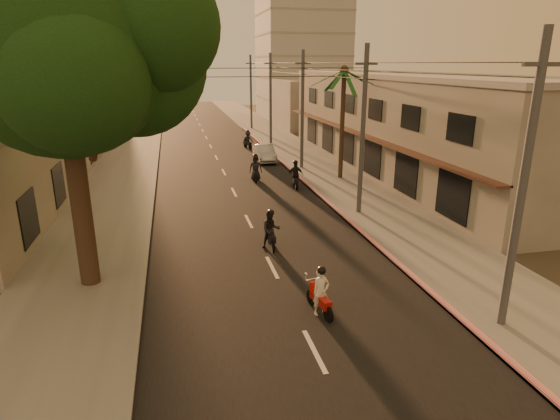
% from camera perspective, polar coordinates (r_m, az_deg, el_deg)
% --- Properties ---
extents(ground, '(160.00, 160.00, 0.00)m').
position_cam_1_polar(ground, '(17.60, 0.38, -9.67)').
color(ground, '#383023').
rests_on(ground, ground).
extents(road, '(10.00, 140.00, 0.02)m').
position_cam_1_polar(road, '(36.32, -6.87, 4.59)').
color(road, black).
rests_on(road, ground).
extents(sidewalk_right, '(5.00, 140.00, 0.12)m').
position_cam_1_polar(sidewalk_right, '(37.80, 4.55, 5.25)').
color(sidewalk_right, slate).
rests_on(sidewalk_right, ground).
extents(sidewalk_left, '(5.00, 140.00, 0.12)m').
position_cam_1_polar(sidewalk_left, '(36.34, -18.73, 3.87)').
color(sidewalk_left, slate).
rests_on(sidewalk_left, ground).
extents(curb_stripe, '(0.20, 60.00, 0.20)m').
position_cam_1_polar(curb_stripe, '(32.45, 3.10, 3.30)').
color(curb_stripe, red).
rests_on(curb_stripe, ground).
extents(shophouse_row, '(8.80, 34.20, 7.30)m').
position_cam_1_polar(shophouse_row, '(37.84, 15.13, 10.24)').
color(shophouse_row, gray).
rests_on(shophouse_row, ground).
extents(distant_tower, '(12.10, 12.10, 28.00)m').
position_cam_1_polar(distant_tower, '(74.13, 2.73, 22.08)').
color(distant_tower, '#B7B5B2').
rests_on(distant_tower, ground).
extents(broadleaf_tree, '(9.60, 8.70, 12.10)m').
position_cam_1_polar(broadleaf_tree, '(17.65, -23.85, 17.52)').
color(broadleaf_tree, black).
rests_on(broadleaf_tree, ground).
extents(palm_tree, '(5.00, 5.00, 8.20)m').
position_cam_1_polar(palm_tree, '(33.34, 7.81, 15.81)').
color(palm_tree, black).
rests_on(palm_tree, ground).
extents(utility_poles, '(1.20, 48.26, 9.00)m').
position_cam_1_polar(utility_poles, '(36.61, 2.78, 15.12)').
color(utility_poles, '#38383A').
rests_on(utility_poles, ground).
extents(filler_right, '(8.00, 14.00, 6.00)m').
position_cam_1_polar(filler_right, '(62.96, 3.52, 12.86)').
color(filler_right, '#A8A298').
rests_on(filler_right, ground).
extents(filler_left_near, '(8.00, 14.00, 4.40)m').
position_cam_1_polar(filler_left_near, '(50.67, -24.95, 9.27)').
color(filler_left_near, '#A8A298').
rests_on(filler_left_near, ground).
extents(filler_left_far, '(8.00, 14.00, 7.00)m').
position_cam_1_polar(filler_left_far, '(68.19, -22.13, 12.42)').
color(filler_left_far, '#A8A298').
rests_on(filler_left_far, ground).
extents(scooter_red, '(0.80, 1.76, 1.74)m').
position_cam_1_polar(scooter_red, '(15.75, 4.97, -10.05)').
color(scooter_red, black).
rests_on(scooter_red, ground).
extents(scooter_mid_a, '(0.90, 1.87, 1.83)m').
position_cam_1_polar(scooter_mid_a, '(21.07, -1.13, -2.52)').
color(scooter_mid_a, black).
rests_on(scooter_mid_a, ground).
extents(scooter_mid_b, '(1.19, 1.93, 1.91)m').
position_cam_1_polar(scooter_mid_b, '(31.30, 1.88, 4.23)').
color(scooter_mid_b, black).
rests_on(scooter_mid_b, ground).
extents(scooter_far_a, '(1.03, 1.98, 1.96)m').
position_cam_1_polar(scooter_far_a, '(33.32, -2.99, 5.06)').
color(scooter_far_a, black).
rests_on(scooter_far_a, ground).
extents(scooter_far_b, '(1.42, 1.86, 1.86)m').
position_cam_1_polar(scooter_far_b, '(46.05, -3.93, 8.47)').
color(scooter_far_b, black).
rests_on(scooter_far_b, ground).
extents(parked_car, '(1.67, 4.30, 1.40)m').
position_cam_1_polar(parked_car, '(40.14, -1.89, 6.94)').
color(parked_car, '#9A9DA2').
rests_on(parked_car, ground).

